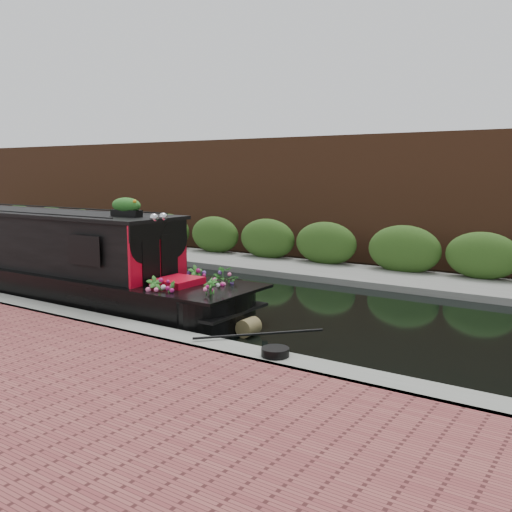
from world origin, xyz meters
The scene contains 8 objects.
ground centered at (0.00, 0.00, 0.00)m, with size 80.00×80.00×0.00m, color black.
near_bank_coping centered at (0.00, -3.30, 0.00)m, with size 40.00×0.60×0.50m, color gray.
far_bank_path centered at (0.00, 4.20, 0.00)m, with size 40.00×2.40×0.34m, color slate.
far_hedge centered at (0.00, 5.10, 0.00)m, with size 40.00×1.10×2.80m, color #2D501A.
far_brick_wall centered at (0.00, 7.20, 0.00)m, with size 40.00×1.00×8.00m, color brown.
narrowboat centered at (-3.80, -1.96, 0.76)m, with size 10.87×2.06×2.55m.
rope_fender centered at (2.03, -1.96, 0.16)m, with size 0.32×0.32×0.37m, color brown.
coiled_mooring_rope centered at (3.40, -3.27, 0.31)m, with size 0.40×0.40×0.12m, color black.
Camera 1 is at (7.58, -9.93, 2.87)m, focal length 40.00 mm.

